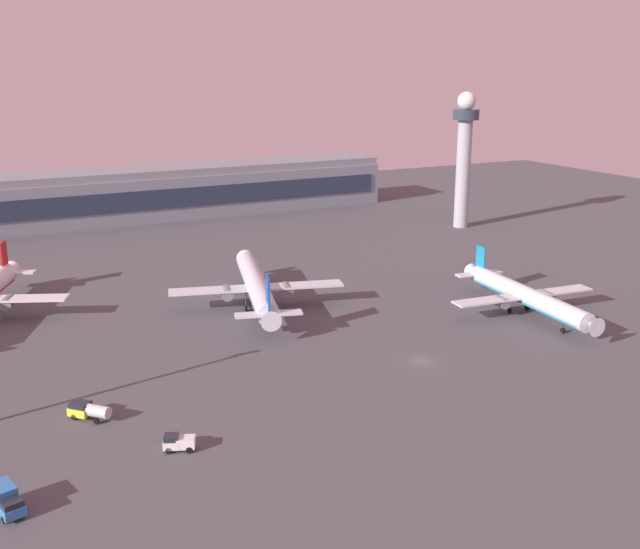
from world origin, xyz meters
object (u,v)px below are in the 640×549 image
at_px(catering_truck, 6,500).
at_px(fuel_truck, 89,410).
at_px(airplane_terminal_side, 525,296).
at_px(control_tower, 464,150).
at_px(cargo_loader, 178,442).
at_px(airplane_mid_apron, 257,286).

xyz_separation_m(catering_truck, fuel_truck, (12.78, 19.76, -0.21)).
relative_size(airplane_terminal_side, catering_truck, 6.79).
relative_size(airplane_terminal_side, fuel_truck, 6.80).
relative_size(control_tower, catering_truck, 6.82).
xyz_separation_m(fuel_truck, cargo_loader, (8.86, -14.81, -0.19)).
bearing_deg(catering_truck, control_tower, -158.82).
height_order(catering_truck, cargo_loader, catering_truck).
relative_size(catering_truck, fuel_truck, 1.00).
bearing_deg(catering_truck, airplane_mid_apron, -148.39).
bearing_deg(airplane_mid_apron, fuel_truck, -122.56).
height_order(control_tower, airplane_terminal_side, control_tower).
bearing_deg(fuel_truck, catering_truck, -165.66).
relative_size(fuel_truck, cargo_loader, 1.32).
distance_m(catering_truck, cargo_loader, 22.21).
distance_m(control_tower, airplane_terminal_side, 87.86).
relative_size(control_tower, cargo_loader, 9.04).
bearing_deg(airplane_terminal_side, catering_truck, 20.38).
distance_m(airplane_mid_apron, cargo_loader, 61.13).
xyz_separation_m(control_tower, airplane_terminal_side, (-40.83, -75.23, -19.81)).
xyz_separation_m(catering_truck, cargo_loader, (21.65, 4.94, -0.40)).
relative_size(control_tower, airplane_terminal_side, 1.00).
bearing_deg(airplane_mid_apron, control_tower, 43.32).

